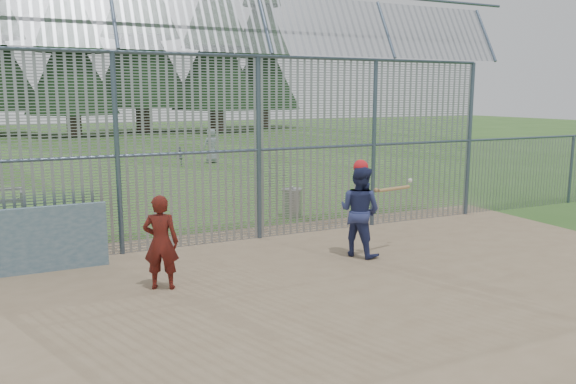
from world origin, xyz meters
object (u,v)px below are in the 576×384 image
dugout_wall (34,240)px  onlooker (161,242)px  batter (360,211)px  trash_can (292,202)px

dugout_wall → onlooker: 2.61m
onlooker → batter: bearing=-152.8°
batter → trash_can: bearing=-33.0°
batter → dugout_wall: bearing=48.1°
onlooker → trash_can: onlooker is taller
dugout_wall → batter: (5.88, -1.53, 0.30)m
dugout_wall → trash_can: size_ratio=3.05×
dugout_wall → batter: batter is taller
batter → trash_can: 3.98m
batter → trash_can: size_ratio=2.20×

